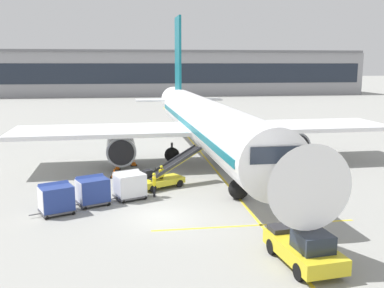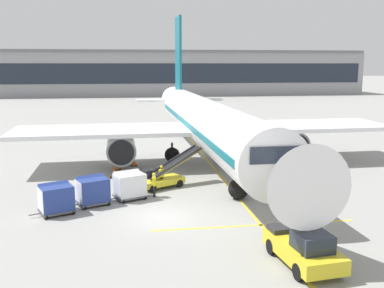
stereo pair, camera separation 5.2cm
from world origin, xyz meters
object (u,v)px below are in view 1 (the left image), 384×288
at_px(baggage_cart_lead, 130,185).
at_px(safety_cone_nose_mark, 114,173).
at_px(safety_cone_engine_keepout, 117,166).
at_px(ground_crew_by_loader, 162,175).
at_px(parked_airplane, 206,123).
at_px(safety_cone_wingtip, 134,162).
at_px(baggage_cart_third, 56,198).
at_px(belt_loader, 164,176).
at_px(ground_crew_by_carts, 154,183).
at_px(pushback_tug, 304,248).
at_px(baggage_cart_second, 92,190).

relative_size(baggage_cart_lead, safety_cone_nose_mark, 3.62).
bearing_deg(safety_cone_engine_keepout, ground_crew_by_loader, -61.58).
xyz_separation_m(parked_airplane, safety_cone_nose_mark, (-8.34, -4.16, -3.45)).
bearing_deg(safety_cone_wingtip, baggage_cart_third, -111.57).
xyz_separation_m(safety_cone_wingtip, safety_cone_nose_mark, (-1.64, -4.10, 0.05)).
bearing_deg(safety_cone_nose_mark, safety_cone_engine_keepout, 86.45).
distance_m(belt_loader, safety_cone_engine_keepout, 7.10).
height_order(parked_airplane, safety_cone_wingtip, parked_airplane).
distance_m(belt_loader, safety_cone_wingtip, 7.73).
xyz_separation_m(ground_crew_by_carts, safety_cone_nose_mark, (-2.93, 5.77, -0.62)).
distance_m(ground_crew_by_loader, ground_crew_by_carts, 2.30).
bearing_deg(pushback_tug, parked_airplane, 92.19).
height_order(baggage_cart_second, pushback_tug, baggage_cart_second).
bearing_deg(parked_airplane, baggage_cart_lead, -125.21).
bearing_deg(parked_airplane, safety_cone_wingtip, -179.51).
bearing_deg(baggage_cart_second, safety_cone_nose_mark, 80.14).
xyz_separation_m(pushback_tug, ground_crew_by_loader, (-5.55, 13.73, 0.17)).
xyz_separation_m(baggage_cart_lead, ground_crew_by_loader, (2.38, 2.35, -0.00)).
relative_size(parked_airplane, safety_cone_engine_keepout, 71.05).
height_order(belt_loader, baggage_cart_second, belt_loader).
bearing_deg(ground_crew_by_carts, baggage_cart_lead, -174.77).
xyz_separation_m(belt_loader, safety_cone_nose_mark, (-3.79, 3.31, -0.47)).
bearing_deg(baggage_cart_second, parked_airplane, 49.18).
relative_size(ground_crew_by_loader, safety_cone_wingtip, 2.54).
xyz_separation_m(baggage_cart_second, ground_crew_by_loader, (4.81, 3.31, -0.00)).
relative_size(pushback_tug, ground_crew_by_carts, 2.65).
xyz_separation_m(pushback_tug, safety_cone_wingtip, (-7.53, 21.40, -0.49)).
distance_m(parked_airplane, baggage_cart_third, 17.33).
bearing_deg(ground_crew_by_loader, belt_loader, 54.78).
distance_m(baggage_cart_second, ground_crew_by_loader, 5.84).
bearing_deg(ground_crew_by_carts, pushback_tug, -61.60).
relative_size(belt_loader, ground_crew_by_carts, 3.04).
bearing_deg(baggage_cart_second, safety_cone_wingtip, 75.53).
bearing_deg(safety_cone_wingtip, baggage_cart_lead, -92.34).
bearing_deg(baggage_cart_third, pushback_tug, -35.63).
xyz_separation_m(parked_airplane, baggage_cart_lead, (-7.11, -10.08, -2.83)).
xyz_separation_m(baggage_cart_lead, safety_cone_nose_mark, (-1.23, 5.93, -0.62)).
relative_size(baggage_cart_lead, ground_crew_by_carts, 1.61).
bearing_deg(baggage_cart_lead, belt_loader, 45.53).
height_order(parked_airplane, belt_loader, parked_airplane).
distance_m(safety_cone_wingtip, safety_cone_nose_mark, 4.41).
xyz_separation_m(baggage_cart_lead, ground_crew_by_carts, (1.70, 0.16, -0.00)).
relative_size(belt_loader, safety_cone_wingtip, 7.74).
bearing_deg(ground_crew_by_carts, belt_loader, 70.63).
bearing_deg(baggage_cart_lead, safety_cone_engine_keepout, 96.92).
height_order(baggage_cart_third, safety_cone_engine_keepout, baggage_cart_third).
distance_m(parked_airplane, safety_cone_nose_mark, 9.94).
distance_m(ground_crew_by_loader, safety_cone_nose_mark, 5.12).
bearing_deg(safety_cone_engine_keepout, baggage_cart_second, -98.06).
distance_m(baggage_cart_lead, safety_cone_nose_mark, 6.08).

